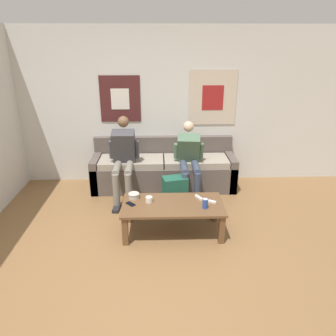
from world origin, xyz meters
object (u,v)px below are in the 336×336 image
(backpack, at_px, (175,193))
(game_controller_near_left, at_px, (199,198))
(person_seated_teen, at_px, (189,158))
(cell_phone, at_px, (131,204))
(pillar_candle, at_px, (149,199))
(game_controller_near_right, at_px, (211,201))
(couch, at_px, (164,170))
(ceramic_bowl, at_px, (134,195))
(drink_can_blue, at_px, (205,203))
(coffee_table, at_px, (173,208))
(person_seated_adult, at_px, (123,156))

(backpack, relative_size, game_controller_near_left, 3.27)
(person_seated_teen, height_order, cell_phone, person_seated_teen)
(pillar_candle, relative_size, game_controller_near_right, 0.63)
(couch, relative_size, ceramic_bowl, 15.89)
(drink_can_blue, bearing_deg, coffee_table, 163.42)
(backpack, distance_m, game_controller_near_right, 0.79)
(person_seated_adult, relative_size, ceramic_bowl, 8.44)
(couch, xyz_separation_m, person_seated_adult, (-0.62, -0.36, 0.38))
(person_seated_adult, distance_m, person_seated_teen, 1.01)
(drink_can_blue, distance_m, game_controller_near_left, 0.27)
(person_seated_adult, xyz_separation_m, pillar_candle, (0.41, -0.99, -0.24))
(pillar_candle, bearing_deg, person_seated_teen, 58.82)
(pillar_candle, xyz_separation_m, cell_phone, (-0.23, -0.06, -0.03))
(game_controller_near_right, bearing_deg, person_seated_adult, 139.41)
(coffee_table, bearing_deg, person_seated_teen, 74.04)
(person_seated_adult, bearing_deg, coffee_table, -56.25)
(backpack, bearing_deg, couch, 101.58)
(person_seated_teen, distance_m, pillar_candle, 1.17)
(person_seated_adult, distance_m, game_controller_near_left, 1.41)
(person_seated_teen, bearing_deg, couch, 136.88)
(game_controller_near_left, bearing_deg, couch, 108.86)
(game_controller_near_left, bearing_deg, backpack, 118.06)
(couch, height_order, backpack, couch)
(coffee_table, xyz_separation_m, cell_phone, (-0.53, 0.01, 0.07))
(person_seated_teen, height_order, game_controller_near_left, person_seated_teen)
(ceramic_bowl, bearing_deg, game_controller_near_right, -8.72)
(cell_phone, bearing_deg, person_seated_adult, 99.56)
(backpack, distance_m, game_controller_near_left, 0.63)
(drink_can_blue, bearing_deg, person_seated_teen, 94.37)
(coffee_table, distance_m, cell_phone, 0.53)
(pillar_candle, height_order, game_controller_near_right, pillar_candle)
(pillar_candle, bearing_deg, cell_phone, -166.49)
(ceramic_bowl, xyz_separation_m, cell_phone, (-0.03, -0.18, -0.03))
(person_seated_teen, xyz_separation_m, backpack, (-0.24, -0.38, -0.41))
(coffee_table, distance_m, person_seated_teen, 1.13)
(backpack, relative_size, game_controller_near_right, 3.38)
(couch, bearing_deg, backpack, -78.42)
(coffee_table, relative_size, drink_can_blue, 10.27)
(person_seated_teen, xyz_separation_m, drink_can_blue, (0.09, -1.17, -0.17))
(game_controller_near_right, distance_m, cell_phone, 1.01)
(person_seated_adult, distance_m, drink_can_blue, 1.62)
(person_seated_adult, bearing_deg, person_seated_teen, -0.06)
(coffee_table, height_order, person_seated_teen, person_seated_teen)
(person_seated_teen, distance_m, backpack, 0.60)
(backpack, relative_size, cell_phone, 3.23)
(couch, distance_m, backpack, 0.76)
(game_controller_near_left, bearing_deg, person_seated_teen, 92.91)
(pillar_candle, height_order, game_controller_near_left, pillar_candle)
(coffee_table, relative_size, person_seated_teen, 1.11)
(backpack, xyz_separation_m, pillar_candle, (-0.36, -0.61, 0.21))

